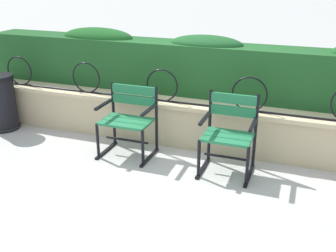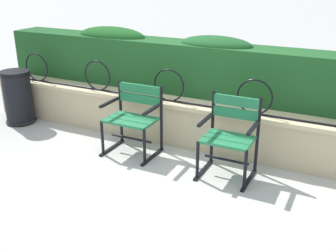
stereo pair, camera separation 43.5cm
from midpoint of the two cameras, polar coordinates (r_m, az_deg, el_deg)
name	(u,v)px [view 1 (the left image)]	position (r m, az deg, el deg)	size (l,w,h in m)	color
ground_plane	(164,177)	(4.47, -3.44, -7.25)	(60.00, 60.00, 0.00)	#B7B5AF
stone_wall	(189,123)	(5.14, 0.63, 0.31)	(6.44, 0.41, 0.57)	#C6B289
iron_arch_fence	(166,88)	(5.02, -2.74, 5.33)	(5.92, 0.02, 0.42)	black
hedge_row	(199,66)	(5.33, 2.09, 8.49)	(6.31, 0.50, 0.80)	#1E5123
park_chair_left	(129,118)	(4.89, -8.12, 1.11)	(0.63, 0.52, 0.84)	#237547
park_chair_right	(229,132)	(4.43, 5.90, -0.95)	(0.57, 0.52, 0.88)	#237547
trash_bin	(1,104)	(6.18, -24.45, 2.86)	(0.44, 0.44, 0.78)	black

